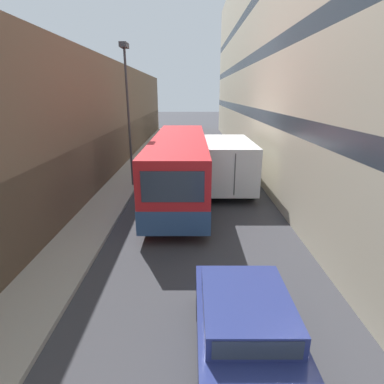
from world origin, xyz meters
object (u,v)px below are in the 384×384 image
object	(u,v)px
car_hatchback	(245,329)
bus	(179,165)
box_truck	(226,160)
street_lamp	(127,92)

from	to	relation	value
car_hatchback	bus	world-z (taller)	bus
box_truck	street_lamp	bearing A→B (deg)	-176.40
box_truck	street_lamp	distance (m)	6.49
bus	street_lamp	size ratio (longest dim) A/B	1.52
bus	street_lamp	distance (m)	4.73
box_truck	street_lamp	world-z (taller)	street_lamp
box_truck	street_lamp	xyz separation A→B (m)	(-5.33, -0.34, 3.68)
street_lamp	car_hatchback	bearing A→B (deg)	-69.24
street_lamp	box_truck	bearing A→B (deg)	3.60
box_truck	car_hatchback	bearing A→B (deg)	-94.33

